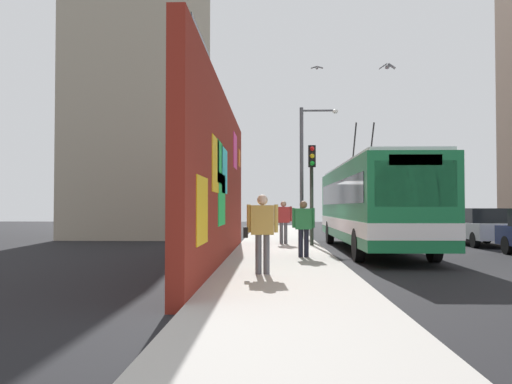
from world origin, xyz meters
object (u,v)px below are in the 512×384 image
at_px(city_bus, 371,203).
at_px(pedestrian_at_curb, 303,224).
at_px(parked_car_silver, 481,226).
at_px(street_lamp, 306,162).
at_px(pedestrian_midblock, 283,219).
at_px(parked_car_champagne, 442,222).
at_px(parked_car_white, 415,220).
at_px(pedestrian_near_wall, 262,227).
at_px(traffic_light, 312,177).

relative_size(city_bus, pedestrian_at_curb, 7.50).
distance_m(parked_car_silver, street_lamp, 8.43).
relative_size(city_bus, pedestrian_midblock, 7.25).
bearing_deg(parked_car_silver, city_bus, 120.60).
bearing_deg(pedestrian_at_curb, street_lamp, -3.99).
distance_m(parked_car_champagne, pedestrian_midblock, 10.83).
relative_size(parked_car_white, pedestrian_at_curb, 2.80).
height_order(city_bus, street_lamp, street_lamp).
bearing_deg(pedestrian_at_curb, pedestrian_near_wall, 164.06).
xyz_separation_m(city_bus, pedestrian_near_wall, (-8.11, 3.90, -0.60)).
relative_size(pedestrian_near_wall, street_lamp, 0.28).
height_order(pedestrian_at_curb, pedestrian_midblock, pedestrian_midblock).
relative_size(parked_car_silver, parked_car_white, 0.96).
height_order(parked_car_white, street_lamp, street_lamp).
distance_m(parked_car_white, pedestrian_at_curb, 19.38).
xyz_separation_m(city_bus, pedestrian_at_curb, (-4.09, 2.75, -0.66)).
relative_size(parked_car_white, street_lamp, 0.73).
xyz_separation_m(pedestrian_at_curb, pedestrian_midblock, (5.66, 0.48, 0.04)).
bearing_deg(pedestrian_at_curb, pedestrian_midblock, 4.88).
height_order(parked_car_silver, pedestrian_near_wall, pedestrian_near_wall).
relative_size(parked_car_silver, pedestrian_midblock, 2.60).
height_order(parked_car_white, traffic_light, traffic_light).
xyz_separation_m(pedestrian_at_curb, street_lamp, (10.30, -0.72, 2.71)).
bearing_deg(pedestrian_midblock, parked_car_silver, -79.87).
bearing_deg(pedestrian_near_wall, city_bus, -25.67).
distance_m(city_bus, parked_car_champagne, 9.89).
distance_m(parked_car_silver, traffic_light, 7.96).
relative_size(parked_car_white, pedestrian_near_wall, 2.65).
distance_m(parked_car_white, pedestrian_near_wall, 23.52).
bearing_deg(parked_car_champagne, pedestrian_at_curb, 147.43).
bearing_deg(parked_car_silver, parked_car_champagne, 0.00).
distance_m(pedestrian_near_wall, traffic_light, 9.12).
height_order(pedestrian_near_wall, traffic_light, traffic_light).
bearing_deg(pedestrian_near_wall, parked_car_white, -22.76).
height_order(parked_car_white, pedestrian_midblock, pedestrian_midblock).
bearing_deg(street_lamp, city_bus, -161.88).
relative_size(city_bus, street_lamp, 1.96).
relative_size(pedestrian_at_curb, traffic_light, 0.43).
bearing_deg(pedestrian_midblock, street_lamp, -14.51).
bearing_deg(traffic_light, parked_car_silver, -72.15).
bearing_deg(pedestrian_at_curb, city_bus, -33.90).
distance_m(parked_car_silver, parked_car_white, 10.50).
xyz_separation_m(parked_car_white, pedestrian_near_wall, (-21.68, 9.10, 0.36)).
height_order(pedestrian_near_wall, street_lamp, street_lamp).
distance_m(parked_car_silver, parked_car_champagne, 5.28).
distance_m(city_bus, parked_car_white, 14.57).
relative_size(parked_car_champagne, traffic_light, 1.13).
bearing_deg(parked_car_champagne, pedestrian_midblock, 128.83).
xyz_separation_m(parked_car_champagne, traffic_light, (-7.65, 7.35, 1.95)).
distance_m(parked_car_silver, pedestrian_at_curb, 10.70).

